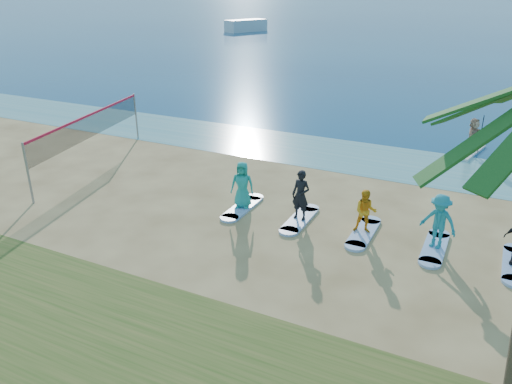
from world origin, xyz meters
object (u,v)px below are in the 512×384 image
at_px(paddleboard, 470,152).
at_px(student_2, 365,212).
at_px(surfboard_2, 363,233).
at_px(surfboard_0, 243,207).
at_px(volleyball_net, 90,127).
at_px(student_1, 301,195).
at_px(paddleboarder, 473,135).
at_px(surfboard_1, 300,219).
at_px(surfboard_3, 435,248).
at_px(student_3, 439,221).
at_px(student_0, 242,185).
at_px(boat_offshore_a, 246,32).

relative_size(paddleboard, student_2, 1.94).
bearing_deg(surfboard_2, surfboard_0, 180.00).
xyz_separation_m(volleyball_net, student_1, (10.95, -1.18, -0.89)).
xyz_separation_m(paddleboarder, surfboard_1, (-4.91, -11.08, -0.92)).
bearing_deg(paddleboard, surfboard_3, -78.13).
height_order(paddleboarder, student_3, student_3).
bearing_deg(student_0, student_2, -14.84).
height_order(paddleboard, surfboard_2, paddleboard).
bearing_deg(surfboard_3, paddleboard, 89.13).
relative_size(paddleboarder, surfboard_0, 0.77).
height_order(boat_offshore_a, student_3, student_3).
height_order(volleyball_net, surfboard_0, volleyball_net).
bearing_deg(volleyball_net, student_2, -5.08).
height_order(boat_offshore_a, student_2, student_2).
distance_m(student_0, student_1, 2.37).
xyz_separation_m(student_2, surfboard_3, (2.37, 0.00, -0.82)).
distance_m(student_1, student_2, 2.38).
height_order(surfboard_1, student_1, student_1).
xyz_separation_m(boat_offshore_a, student_3, (39.77, -63.41, 1.01)).
relative_size(student_1, surfboard_3, 0.84).
bearing_deg(boat_offshore_a, surfboard_1, -37.34).
distance_m(student_0, surfboard_3, 7.18).
bearing_deg(student_2, student_0, 167.96).
bearing_deg(surfboard_2, surfboard_1, 180.00).
height_order(paddleboarder, student_2, paddleboarder).
bearing_deg(surfboard_1, surfboard_2, 0.00).
xyz_separation_m(surfboard_2, student_2, (0.00, 0.00, 0.82)).
height_order(boat_offshore_a, surfboard_2, boat_offshore_a).
xyz_separation_m(student_1, surfboard_2, (2.37, 0.00, -0.97)).
height_order(surfboard_0, surfboard_3, same).
bearing_deg(surfboard_2, paddleboard, 77.08).
height_order(paddleboard, student_1, student_1).
height_order(paddleboard, student_2, student_2).
bearing_deg(surfboard_0, paddleboard, 56.67).
xyz_separation_m(paddleboard, surfboard_2, (-2.54, -11.08, -0.01)).
xyz_separation_m(paddleboarder, boat_offshore_a, (-39.94, 52.34, -0.97)).
relative_size(surfboard_1, student_1, 1.19).
bearing_deg(paddleboarder, surfboard_1, 168.15).
bearing_deg(paddleboard, volleyball_net, -135.31).
xyz_separation_m(boat_offshore_a, surfboard_0, (32.66, -63.41, 0.04)).
relative_size(student_0, surfboard_2, 0.82).
bearing_deg(paddleboarder, surfboard_2, 179.14).
relative_size(surfboard_0, student_3, 1.19).
height_order(paddleboard, paddleboarder, paddleboarder).
distance_m(student_0, student_2, 4.75).
bearing_deg(student_1, student_0, -173.00).
bearing_deg(surfboard_1, surfboard_0, 180.00).
distance_m(surfboard_0, student_1, 2.56).
xyz_separation_m(student_1, student_3, (4.74, 0.00, -0.00)).
bearing_deg(surfboard_3, volleyball_net, 175.69).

